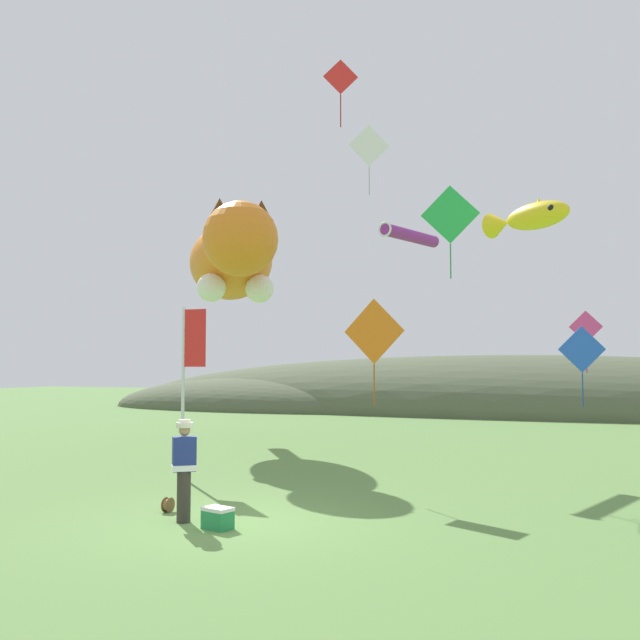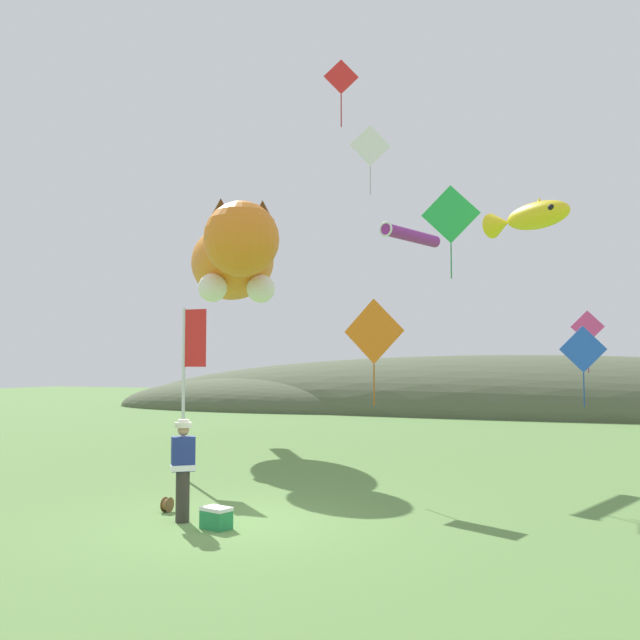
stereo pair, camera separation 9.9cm
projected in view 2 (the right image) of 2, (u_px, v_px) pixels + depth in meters
name	position (u px, v px, depth m)	size (l,w,h in m)	color
ground_plane	(231.00, 523.00, 12.34)	(120.00, 120.00, 0.00)	#5B8442
distant_hill_ridge	(471.00, 411.00, 42.39)	(51.47, 14.74, 6.63)	#4C563D
festival_attendant	(183.00, 467.00, 12.43)	(0.49, 0.47, 1.77)	#332D28
kite_spool	(167.00, 505.00, 13.23)	(0.12, 0.27, 0.27)	olive
picnic_cooler	(216.00, 518.00, 11.88)	(0.56, 0.44, 0.36)	#268C4C
festival_banner_pole	(189.00, 366.00, 17.32)	(0.66, 0.08, 4.14)	silver
kite_giant_cat	(234.00, 260.00, 23.96)	(6.37, 8.56, 3.01)	orange
kite_fish_windsock	(529.00, 217.00, 16.38)	(2.24, 1.86, 0.71)	yellow
kite_tube_streamer	(411.00, 236.00, 20.93)	(1.19, 2.69, 0.44)	#8C268C
kite_diamond_green	(451.00, 215.00, 18.12)	(1.49, 0.22, 2.40)	green
kite_diamond_pink	(588.00, 328.00, 21.45)	(0.98, 0.17, 1.89)	#E53F8C
kite_diamond_white	(370.00, 146.00, 22.03)	(1.12, 0.69, 2.20)	white
kite_diamond_red	(341.00, 78.00, 19.06)	(0.86, 0.44, 1.85)	red
kite_diamond_blue	(583.00, 350.00, 18.84)	(1.20, 0.37, 2.14)	blue
kite_diamond_orange	(374.00, 332.00, 15.63)	(1.43, 0.17, 2.34)	orange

